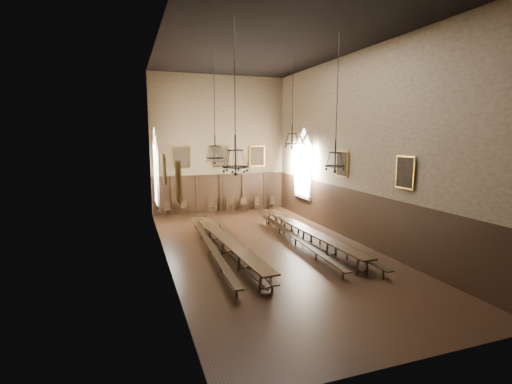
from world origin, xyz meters
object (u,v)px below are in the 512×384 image
bench_right_outer (320,239)px  chandelier_back_left (215,151)px  bench_left_outer (210,247)px  chair_6 (258,206)px  bench_left_inner (239,247)px  chandelier_front_left (235,158)px  chair_4 (230,207)px  chair_7 (272,205)px  bench_right_inner (296,240)px  chair_5 (244,207)px  table_right (307,236)px  table_left (227,247)px  chair_3 (213,209)px  chair_1 (185,211)px  chandelier_front_right (335,157)px  chandelier_back_right (292,138)px  chair_0 (168,212)px

bench_right_outer → chandelier_back_left: chandelier_back_left is taller
bench_left_outer → chair_6: chair_6 is taller
chair_6 → chandelier_back_left: chandelier_back_left is taller
bench_left_inner → chandelier_front_left: chandelier_front_left is taller
chair_4 → chair_7: (3.07, -0.05, -0.03)m
bench_right_inner → chair_6: (1.12, 8.40, -0.01)m
bench_right_outer → bench_left_outer: bearing=175.4°
bench_right_inner → chair_5: 8.48m
table_right → chair_7: chair_7 is taller
table_right → chair_4: (-1.52, 8.44, -0.07)m
chair_6 → chandelier_front_left: (-4.85, -11.27, 4.10)m
chair_6 → chair_7: (1.05, 0.05, -0.00)m
table_left → chair_3: bearing=81.2°
bench_left_inner → chair_7: 9.99m
bench_right_outer → table_right: bearing=148.6°
table_left → chair_3: chair_3 is taller
table_right → chair_6: size_ratio=10.77×
table_left → chair_6: 9.75m
chair_1 → chandelier_front_right: size_ratio=0.18×
chair_7 → chandelier_front_right: 11.68m
table_right → chandelier_back_left: size_ratio=1.83×
chair_6 → chandelier_front_left: size_ratio=0.17×
bench_right_inner → chair_3: bearing=103.6°
bench_right_outer → chair_3: size_ratio=10.97×
bench_right_outer → chandelier_front_left: chandelier_front_left is taller
bench_right_inner → chandelier_back_left: chandelier_back_left is taller
table_right → chair_1: (-4.53, 8.40, -0.09)m
bench_left_inner → chandelier_back_left: (-0.38, 2.74, 4.07)m
bench_right_inner → bench_right_outer: bearing=-12.7°
table_right → chair_7: 8.54m
chair_1 → chandelier_back_left: size_ratio=0.18×
bench_right_outer → bench_right_inner: bearing=167.3°
chandelier_back_left → chandelier_front_right: same height
bench_left_outer → chair_7: bearing=53.1°
bench_left_inner → chair_4: bearing=77.5°
chandelier_back_right → bench_right_inner: bearing=-108.2°
chair_5 → chair_6: chair_6 is taller
chair_1 → chandelier_back_right: 9.21m
chandelier_back_left → chandelier_front_left: same height
table_right → table_left: bearing=-175.8°
chair_4 → chandelier_back_right: (1.55, -6.50, 4.71)m
chair_4 → chair_6: bearing=9.1°
chair_7 → chair_4: bearing=-163.1°
chandelier_front_left → bench_right_outer: bearing=28.2°
table_right → chair_3: size_ratio=10.48×
bench_left_outer → chair_5: 9.31m
chair_3 → chandelier_back_left: (-1.17, -5.88, 4.08)m
chair_0 → chandelier_back_left: bearing=-77.5°
bench_left_outer → chandelier_back_right: size_ratio=2.32×
chair_7 → chandelier_front_right: size_ratio=0.17×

